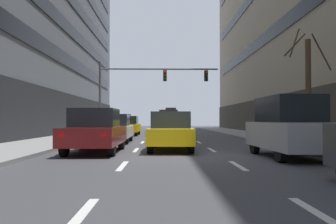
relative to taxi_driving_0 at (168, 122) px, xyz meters
name	(u,v)px	position (x,y,z in m)	size (l,w,h in m)	color
ground_plane	(176,155)	(-0.08, -19.12, -1.11)	(120.00, 120.00, 0.00)	#424247
lane_stripe_l1_s2	(80,216)	(-1.72, -27.12, -1.10)	(0.16, 2.00, 0.01)	silver
lane_stripe_l1_s3	(123,166)	(-1.72, -22.12, -1.10)	(0.16, 2.00, 0.01)	silver
lane_stripe_l1_s4	(136,150)	(-1.72, -17.12, -1.10)	(0.16, 2.00, 0.01)	silver
lane_stripe_l1_s5	(142,142)	(-1.72, -12.12, -1.10)	(0.16, 2.00, 0.01)	silver
lane_stripe_l1_s6	(146,138)	(-1.72, -7.12, -1.10)	(0.16, 2.00, 0.01)	silver
lane_stripe_l1_s7	(149,135)	(-1.72, -2.12, -1.10)	(0.16, 2.00, 0.01)	silver
lane_stripe_l1_s8	(151,133)	(-1.72, 2.88, -1.10)	(0.16, 2.00, 0.01)	silver
lane_stripe_l1_s9	(152,131)	(-1.72, 7.88, -1.10)	(0.16, 2.00, 0.01)	silver
lane_stripe_l1_s10	(153,130)	(-1.72, 12.88, -1.10)	(0.16, 2.00, 0.01)	silver
lane_stripe_l2_s2	(321,215)	(1.56, -27.12, -1.10)	(0.16, 2.00, 0.01)	silver
lane_stripe_l2_s3	(238,165)	(1.56, -22.12, -1.10)	(0.16, 2.00, 0.01)	silver
lane_stripe_l2_s4	(212,150)	(1.56, -17.12, -1.10)	(0.16, 2.00, 0.01)	silver
lane_stripe_l2_s5	(199,142)	(1.56, -12.12, -1.10)	(0.16, 2.00, 0.01)	silver
lane_stripe_l2_s6	(191,138)	(1.56, -7.12, -1.10)	(0.16, 2.00, 0.01)	silver
lane_stripe_l2_s7	(186,135)	(1.56, -2.12, -1.10)	(0.16, 2.00, 0.01)	silver
lane_stripe_l2_s8	(183,132)	(1.56, 2.88, -1.10)	(0.16, 2.00, 0.01)	silver
lane_stripe_l2_s9	(180,131)	(1.56, 7.88, -1.10)	(0.16, 2.00, 0.01)	silver
lane_stripe_l2_s10	(178,130)	(1.56, 12.88, -1.10)	(0.16, 2.00, 0.01)	silver
taxi_driving_0	(168,122)	(0.00, 0.00, 0.00)	(1.97, 4.61, 2.41)	black
taxi_driving_1	(165,124)	(-0.23, 10.38, -0.34)	(1.77, 4.18, 1.73)	black
car_driving_2	(115,129)	(-3.28, -12.43, -0.31)	(1.84, 4.34, 1.62)	black
taxi_driving_3	(171,131)	(-0.22, -17.36, -0.30)	(1.98, 4.42, 1.81)	black
taxi_driving_4	(128,126)	(-3.41, -3.43, -0.31)	(1.85, 4.33, 1.80)	black
taxi_driving_5	(171,128)	(-0.01, -9.91, -0.31)	(2.02, 4.42, 1.80)	black
car_driving_6	(96,131)	(-3.23, -18.27, -0.25)	(1.95, 4.65, 1.74)	black
car_parked_1	(289,127)	(3.78, -20.13, -0.06)	(1.92, 4.40, 2.11)	black
traffic_signal_0	(144,83)	(-2.01, -5.55, 3.07)	(9.26, 0.35, 5.68)	#4C4C51
street_tree_0	(308,88)	(6.31, -15.94, 1.70)	(2.04, 2.05, 5.72)	#4C3823
pedestrian_0	(270,123)	(7.19, -7.56, -0.04)	(0.41, 0.40, 1.62)	#383D59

